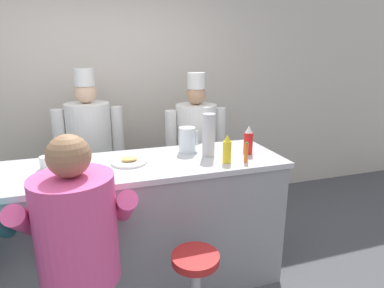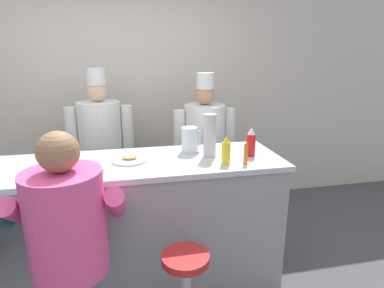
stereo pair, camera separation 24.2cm
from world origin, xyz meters
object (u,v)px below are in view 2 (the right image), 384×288
at_px(hot_sauce_bottle_orange, 246,154).
at_px(breakfast_plate, 130,159).
at_px(diner_seated_pink, 68,225).
at_px(cook_in_whites_far, 205,146).
at_px(cereal_bowl, 93,171).
at_px(cup_stack_steel, 210,135).
at_px(water_pitcher_clear, 190,140).
at_px(coffee_mug_white, 51,158).
at_px(cook_in_whites_near, 101,145).
at_px(ketchup_bottle_red, 251,143).
at_px(mustard_bottle_yellow, 226,151).
at_px(empty_stool_round, 186,282).

height_order(hot_sauce_bottle_orange, breakfast_plate, hot_sauce_bottle_orange).
relative_size(diner_seated_pink, cook_in_whites_far, 0.88).
xyz_separation_m(cereal_bowl, cup_stack_steel, (0.87, 0.22, 0.15)).
xyz_separation_m(hot_sauce_bottle_orange, water_pitcher_clear, (-0.34, 0.38, 0.03)).
distance_m(coffee_mug_white, cook_in_whites_near, 0.93).
bearing_deg(cook_in_whites_far, ketchup_bottle_red, -78.64).
relative_size(breakfast_plate, cook_in_whites_near, 0.16).
distance_m(breakfast_plate, cook_in_whites_near, 0.98).
xyz_separation_m(mustard_bottle_yellow, cook_in_whites_far, (0.09, 0.96, -0.24)).
xyz_separation_m(mustard_bottle_yellow, breakfast_plate, (-0.69, 0.21, -0.09)).
bearing_deg(empty_stool_round, cup_stack_steel, 63.05).
xyz_separation_m(breakfast_plate, empty_stool_round, (0.30, -0.63, -0.65)).
bearing_deg(coffee_mug_white, breakfast_plate, -6.88).
distance_m(hot_sauce_bottle_orange, coffee_mug_white, 1.42).
distance_m(hot_sauce_bottle_orange, cup_stack_steel, 0.33).
relative_size(water_pitcher_clear, cook_in_whites_far, 0.12).
bearing_deg(breakfast_plate, cup_stack_steel, -0.88).
height_order(mustard_bottle_yellow, breakfast_plate, mustard_bottle_yellow).
bearing_deg(cook_in_whites_near, breakfast_plate, -73.97).
bearing_deg(cup_stack_steel, breakfast_plate, 179.12).
distance_m(mustard_bottle_yellow, cook_in_whites_near, 1.50).
bearing_deg(cereal_bowl, water_pitcher_clear, 26.59).
height_order(hot_sauce_bottle_orange, diner_seated_pink, diner_seated_pink).
distance_m(water_pitcher_clear, cup_stack_steel, 0.21).
bearing_deg(hot_sauce_bottle_orange, coffee_mug_white, 167.35).
relative_size(breakfast_plate, cup_stack_steel, 0.78).
bearing_deg(cook_in_whites_far, cook_in_whites_near, 170.17).
relative_size(mustard_bottle_yellow, coffee_mug_white, 1.55).
distance_m(mustard_bottle_yellow, water_pitcher_clear, 0.40).
xyz_separation_m(mustard_bottle_yellow, cup_stack_steel, (-0.07, 0.20, 0.07)).
relative_size(ketchup_bottle_red, mustard_bottle_yellow, 1.08).
xyz_separation_m(breakfast_plate, diner_seated_pink, (-0.37, -0.59, -0.18)).
bearing_deg(breakfast_plate, cereal_bowl, -136.76).
bearing_deg(cereal_bowl, mustard_bottle_yellow, 1.37).
height_order(empty_stool_round, cook_in_whites_near, cook_in_whites_near).
distance_m(breakfast_plate, cereal_bowl, 0.34).
height_order(breakfast_plate, coffee_mug_white, coffee_mug_white).
bearing_deg(cook_in_whites_far, cereal_bowl, -136.08).
relative_size(empty_stool_round, cook_in_whites_near, 0.36).
xyz_separation_m(cereal_bowl, cook_in_whites_near, (-0.02, 1.16, -0.14)).
xyz_separation_m(cup_stack_steel, cook_in_whites_near, (-0.89, 0.94, -0.28)).
xyz_separation_m(hot_sauce_bottle_orange, breakfast_plate, (-0.83, 0.24, -0.06)).
bearing_deg(empty_stool_round, mustard_bottle_yellow, 47.51).
bearing_deg(empty_stool_round, water_pitcher_clear, 76.36).
relative_size(water_pitcher_clear, cook_in_whites_near, 0.12).
bearing_deg(ketchup_bottle_red, breakfast_plate, 176.06).
xyz_separation_m(mustard_bottle_yellow, hot_sauce_bottle_orange, (0.14, -0.03, -0.03)).
bearing_deg(diner_seated_pink, cereal_bowl, 71.32).
bearing_deg(water_pitcher_clear, mustard_bottle_yellow, -60.23).
distance_m(cereal_bowl, empty_stool_round, 0.94).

